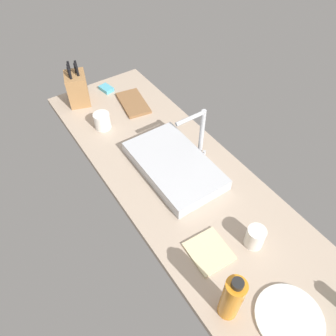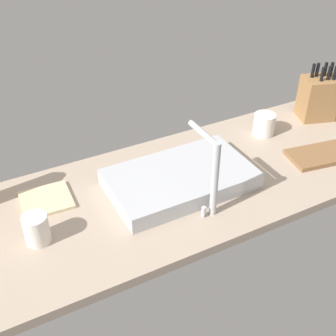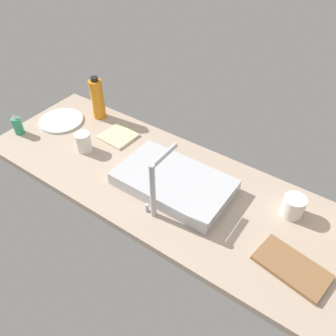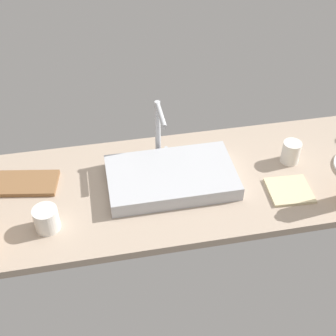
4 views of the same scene
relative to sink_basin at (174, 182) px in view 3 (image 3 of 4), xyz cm
name	(u,v)px [view 3 (image 3 of 4)]	position (x,y,z in cm)	size (l,w,h in cm)	color
countertop_slab	(170,186)	(2.58, -0.59, -4.81)	(191.60, 63.91, 3.50)	tan
sink_basin	(174,182)	(0.00, 0.00, 0.00)	(51.35, 30.50, 6.11)	#B7BABF
faucet	(155,183)	(-2.07, 16.00, 13.81)	(5.50, 17.08, 27.78)	#B7BABF
cutting_board	(292,267)	(-58.54, 9.86, -2.16)	(26.15, 14.14, 1.80)	brown
soap_bottle	(17,125)	(91.72, 13.73, 2.07)	(5.00, 5.00, 12.04)	#2D9966
water_bottle	(97,99)	(66.93, -22.79, 8.60)	(7.28, 7.28, 24.80)	orange
dinner_plate	(61,121)	(81.46, -6.47, -2.46)	(24.48, 24.48, 1.20)	silver
dish_towel	(118,136)	(45.37, -13.88, -2.46)	(16.86, 15.80, 1.20)	beige
coffee_mug	(293,206)	(-49.19, -15.17, 1.59)	(9.17, 9.17, 9.29)	silver
ceramic_cup	(83,142)	(52.42, 3.88, 1.87)	(7.80, 7.80, 9.85)	silver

